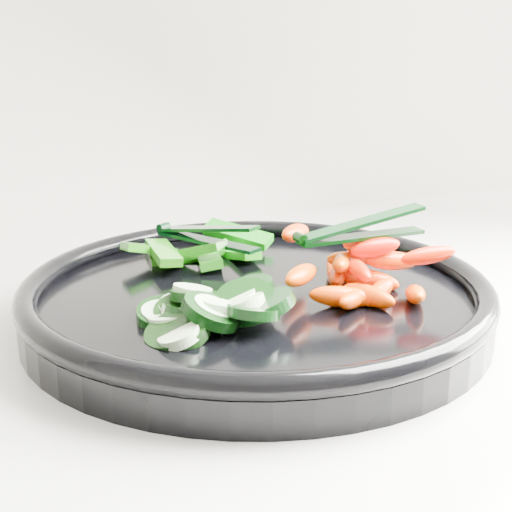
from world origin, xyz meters
name	(u,v)px	position (x,y,z in m)	size (l,w,h in m)	color
veggie_tray	(256,297)	(0.07, 1.67, 0.95)	(0.49, 0.49, 0.04)	black
cucumber_pile	(206,310)	(0.01, 1.63, 0.96)	(0.13, 0.10, 0.04)	black
carrot_pile	(357,269)	(0.14, 1.64, 0.97)	(0.14, 0.15, 0.05)	#E03A00
pepper_pile	(194,251)	(0.05, 1.77, 0.96)	(0.15, 0.11, 0.04)	#09610D
tong_carrot	(358,230)	(0.14, 1.64, 1.00)	(0.11, 0.02, 0.02)	black
tong_pepper	(204,234)	(0.06, 1.77, 0.98)	(0.06, 0.11, 0.02)	black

